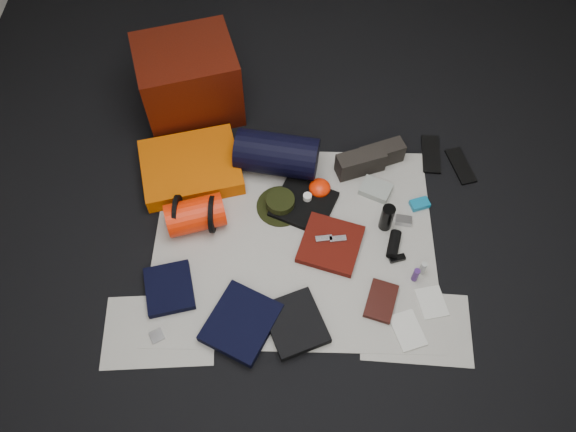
{
  "coord_description": "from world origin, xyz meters",
  "views": [
    {
      "loc": [
        0.0,
        -1.55,
        2.83
      ],
      "look_at": [
        -0.04,
        0.11,
        0.1
      ],
      "focal_mm": 35.0,
      "sensor_mm": 36.0,
      "label": 1
    }
  ],
  "objects_px": {
    "red_cabinet": "(189,81)",
    "sleeping_pad": "(191,167)",
    "navy_duffel": "(277,154)",
    "water_bottle": "(387,218)",
    "paperback_book": "(381,301)",
    "compact_camera": "(403,221)",
    "stuff_sack": "(195,215)"
  },
  "relations": [
    {
      "from": "sleeping_pad",
      "to": "navy_duffel",
      "type": "distance_m",
      "value": 0.53
    },
    {
      "from": "red_cabinet",
      "to": "water_bottle",
      "type": "bearing_deg",
      "value": -53.72
    },
    {
      "from": "water_bottle",
      "to": "paperback_book",
      "type": "bearing_deg",
      "value": -96.19
    },
    {
      "from": "sleeping_pad",
      "to": "water_bottle",
      "type": "xyz_separation_m",
      "value": [
        1.17,
        -0.36,
        0.04
      ]
    },
    {
      "from": "water_bottle",
      "to": "compact_camera",
      "type": "height_order",
      "value": "water_bottle"
    },
    {
      "from": "sleeping_pad",
      "to": "navy_duffel",
      "type": "relative_size",
      "value": 1.19
    },
    {
      "from": "sleeping_pad",
      "to": "compact_camera",
      "type": "height_order",
      "value": "sleeping_pad"
    },
    {
      "from": "compact_camera",
      "to": "paperback_book",
      "type": "xyz_separation_m",
      "value": [
        -0.16,
        -0.51,
        -0.0
      ]
    },
    {
      "from": "water_bottle",
      "to": "stuff_sack",
      "type": "bearing_deg",
      "value": -179.54
    },
    {
      "from": "sleeping_pad",
      "to": "stuff_sack",
      "type": "xyz_separation_m",
      "value": [
        0.07,
        -0.37,
        0.04
      ]
    },
    {
      "from": "sleeping_pad",
      "to": "navy_duffel",
      "type": "xyz_separation_m",
      "value": [
        0.53,
        0.05,
        0.08
      ]
    },
    {
      "from": "sleeping_pad",
      "to": "paperback_book",
      "type": "bearing_deg",
      "value": -36.93
    },
    {
      "from": "stuff_sack",
      "to": "paperback_book",
      "type": "xyz_separation_m",
      "value": [
        1.04,
        -0.47,
        -0.08
      ]
    },
    {
      "from": "stuff_sack",
      "to": "navy_duffel",
      "type": "height_order",
      "value": "navy_duffel"
    },
    {
      "from": "water_bottle",
      "to": "paperback_book",
      "type": "distance_m",
      "value": 0.49
    },
    {
      "from": "sleeping_pad",
      "to": "compact_camera",
      "type": "distance_m",
      "value": 1.32
    },
    {
      "from": "compact_camera",
      "to": "paperback_book",
      "type": "height_order",
      "value": "compact_camera"
    },
    {
      "from": "sleeping_pad",
      "to": "paperback_book",
      "type": "xyz_separation_m",
      "value": [
        1.12,
        -0.84,
        -0.04
      ]
    },
    {
      "from": "compact_camera",
      "to": "stuff_sack",
      "type": "bearing_deg",
      "value": -170.39
    },
    {
      "from": "navy_duffel",
      "to": "sleeping_pad",
      "type": "bearing_deg",
      "value": -165.53
    },
    {
      "from": "stuff_sack",
      "to": "water_bottle",
      "type": "distance_m",
      "value": 1.09
    },
    {
      "from": "water_bottle",
      "to": "navy_duffel",
      "type": "bearing_deg",
      "value": 147.25
    },
    {
      "from": "navy_duffel",
      "to": "compact_camera",
      "type": "distance_m",
      "value": 0.85
    },
    {
      "from": "red_cabinet",
      "to": "sleeping_pad",
      "type": "distance_m",
      "value": 0.57
    },
    {
      "from": "navy_duffel",
      "to": "water_bottle",
      "type": "height_order",
      "value": "navy_duffel"
    },
    {
      "from": "navy_duffel",
      "to": "compact_camera",
      "type": "height_order",
      "value": "navy_duffel"
    },
    {
      "from": "red_cabinet",
      "to": "sleeping_pad",
      "type": "xyz_separation_m",
      "value": [
        0.04,
        -0.54,
        -0.19
      ]
    },
    {
      "from": "red_cabinet",
      "to": "paperback_book",
      "type": "height_order",
      "value": "red_cabinet"
    },
    {
      "from": "water_bottle",
      "to": "paperback_book",
      "type": "xyz_separation_m",
      "value": [
        -0.05,
        -0.48,
        -0.08
      ]
    },
    {
      "from": "red_cabinet",
      "to": "stuff_sack",
      "type": "height_order",
      "value": "red_cabinet"
    },
    {
      "from": "water_bottle",
      "to": "compact_camera",
      "type": "bearing_deg",
      "value": 14.28
    },
    {
      "from": "paperback_book",
      "to": "compact_camera",
      "type": "bearing_deg",
      "value": 89.43
    }
  ]
}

